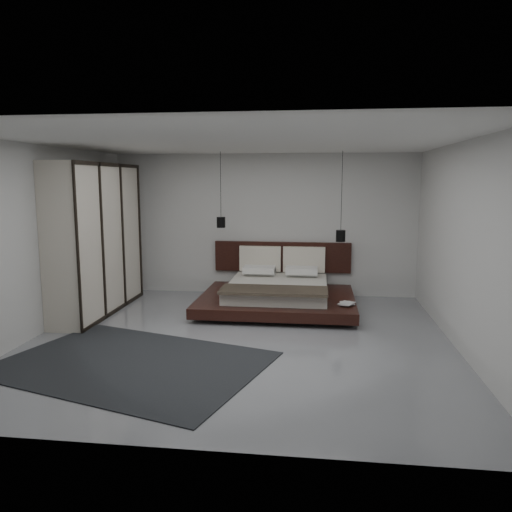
# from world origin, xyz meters

# --- Properties ---
(floor) EXTENTS (6.00, 6.00, 0.00)m
(floor) POSITION_xyz_m (0.00, 0.00, 0.00)
(floor) COLOR gray
(floor) RESTS_ON ground
(ceiling) EXTENTS (6.00, 6.00, 0.00)m
(ceiling) POSITION_xyz_m (0.00, 0.00, 2.80)
(ceiling) COLOR white
(ceiling) RESTS_ON wall_back
(wall_back) EXTENTS (6.00, 0.00, 6.00)m
(wall_back) POSITION_xyz_m (0.00, 3.00, 1.40)
(wall_back) COLOR silver
(wall_back) RESTS_ON floor
(wall_front) EXTENTS (6.00, 0.00, 6.00)m
(wall_front) POSITION_xyz_m (0.00, -3.00, 1.40)
(wall_front) COLOR silver
(wall_front) RESTS_ON floor
(wall_left) EXTENTS (0.00, 6.00, 6.00)m
(wall_left) POSITION_xyz_m (-3.00, 0.00, 1.40)
(wall_left) COLOR silver
(wall_left) RESTS_ON floor
(wall_right) EXTENTS (0.00, 6.00, 6.00)m
(wall_right) POSITION_xyz_m (3.00, 0.00, 1.40)
(wall_right) COLOR silver
(wall_right) RESTS_ON floor
(lattice_screen) EXTENTS (0.05, 0.90, 2.60)m
(lattice_screen) POSITION_xyz_m (-2.95, 2.45, 1.30)
(lattice_screen) COLOR black
(lattice_screen) RESTS_ON floor
(bed) EXTENTS (2.71, 2.36, 1.06)m
(bed) POSITION_xyz_m (0.38, 1.91, 0.28)
(bed) COLOR black
(bed) RESTS_ON floor
(book_lower) EXTENTS (0.25, 0.30, 0.02)m
(book_lower) POSITION_xyz_m (1.50, 1.27, 0.26)
(book_lower) COLOR #99724C
(book_lower) RESTS_ON bed
(book_upper) EXTENTS (0.32, 0.35, 0.02)m
(book_upper) POSITION_xyz_m (1.48, 1.24, 0.29)
(book_upper) COLOR #99724C
(book_upper) RESTS_ON book_lower
(pendant_left) EXTENTS (0.16, 0.16, 1.40)m
(pendant_left) POSITION_xyz_m (-0.73, 2.33, 1.50)
(pendant_left) COLOR black
(pendant_left) RESTS_ON ceiling
(pendant_right) EXTENTS (0.17, 0.17, 1.64)m
(pendant_right) POSITION_xyz_m (1.50, 2.33, 1.28)
(pendant_right) COLOR black
(pendant_right) RESTS_ON ceiling
(wardrobe) EXTENTS (0.62, 2.62, 2.57)m
(wardrobe) POSITION_xyz_m (-2.70, 1.24, 1.28)
(wardrobe) COLOR beige
(wardrobe) RESTS_ON floor
(rug) EXTENTS (3.72, 3.11, 0.01)m
(rug) POSITION_xyz_m (-1.20, -1.13, 0.01)
(rug) COLOR black
(rug) RESTS_ON floor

